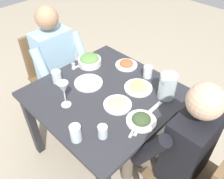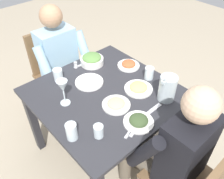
{
  "view_description": "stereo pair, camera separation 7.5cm",
  "coord_description": "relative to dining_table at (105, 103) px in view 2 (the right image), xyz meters",
  "views": [
    {
      "loc": [
        -0.88,
        -0.94,
        1.83
      ],
      "look_at": [
        0.06,
        -0.02,
        0.71
      ],
      "focal_mm": 37.43,
      "sensor_mm": 36.0,
      "label": 1
    },
    {
      "loc": [
        -0.82,
        -0.99,
        1.83
      ],
      "look_at": [
        0.06,
        -0.02,
        0.71
      ],
      "focal_mm": 37.43,
      "sensor_mm": 36.0,
      "label": 2
    }
  ],
  "objects": [
    {
      "name": "water_glass_center",
      "position": [
        0.37,
        -0.1,
        0.15
      ],
      "size": [
        0.07,
        0.07,
        0.1
      ],
      "primitive_type": "cylinder",
      "color": "silver",
      "rests_on": "dining_table"
    },
    {
      "name": "fork_near",
      "position": [
        -0.07,
        -0.38,
        0.11
      ],
      "size": [
        0.17,
        0.08,
        0.01
      ],
      "primitive_type": "cube",
      "rotation": [
        0.0,
        0.0,
        0.35
      ],
      "color": "silver",
      "rests_on": "dining_table"
    },
    {
      "name": "plate_rice_curry",
      "position": [
        0.37,
        0.12,
        0.12
      ],
      "size": [
        0.19,
        0.19,
        0.05
      ],
      "color": "white",
      "rests_on": "dining_table"
    },
    {
      "name": "chair_far",
      "position": [
        0.03,
        0.8,
        -0.12
      ],
      "size": [
        0.4,
        0.4,
        0.86
      ],
      "color": "brown",
      "rests_on": "ground_plane"
    },
    {
      "name": "knife_near",
      "position": [
        0.1,
        0.4,
        0.11
      ],
      "size": [
        0.19,
        0.04,
        0.01
      ],
      "primitive_type": "cube",
      "rotation": [
        0.0,
        0.0,
        -0.1
      ],
      "color": "silver",
      "rests_on": "dining_table"
    },
    {
      "name": "water_pitcher",
      "position": [
        0.28,
        -0.34,
        0.2
      ],
      "size": [
        0.16,
        0.12,
        0.19
      ],
      "color": "silver",
      "rests_on": "dining_table"
    },
    {
      "name": "wine_glass",
      "position": [
        -0.28,
        0.1,
        0.25
      ],
      "size": [
        0.08,
        0.08,
        0.2
      ],
      "color": "silver",
      "rests_on": "dining_table"
    },
    {
      "name": "water_glass_by_pitcher",
      "position": [
        -0.17,
        0.35,
        0.15
      ],
      "size": [
        0.07,
        0.07,
        0.1
      ],
      "primitive_type": "cylinder",
      "color": "silver",
      "rests_on": "dining_table"
    },
    {
      "name": "salad_bowl",
      "position": [
        0.16,
        0.35,
        0.15
      ],
      "size": [
        0.2,
        0.2,
        0.09
      ],
      "color": "white",
      "rests_on": "dining_table"
    },
    {
      "name": "water_glass_far_left",
      "position": [
        -0.29,
        -0.28,
        0.15
      ],
      "size": [
        0.06,
        0.06,
        0.09
      ],
      "primitive_type": "cylinder",
      "color": "silver",
      "rests_on": "dining_table"
    },
    {
      "name": "plate_dolmas",
      "position": [
        -0.03,
        -0.37,
        0.12
      ],
      "size": [
        0.2,
        0.2,
        0.05
      ],
      "color": "white",
      "rests_on": "dining_table"
    },
    {
      "name": "plate_yoghurt",
      "position": [
        -0.02,
        0.17,
        0.12
      ],
      "size": [
        0.22,
        0.22,
        0.05
      ],
      "color": "white",
      "rests_on": "dining_table"
    },
    {
      "name": "water_glass_near_left",
      "position": [
        -0.41,
        -0.18,
        0.16
      ],
      "size": [
        0.07,
        0.07,
        0.11
      ],
      "primitive_type": "cylinder",
      "color": "silver",
      "rests_on": "dining_table"
    },
    {
      "name": "ground_plane",
      "position": [
        0.0,
        0.0,
        -0.6
      ],
      "size": [
        8.0,
        8.0,
        0.0
      ],
      "primitive_type": "plane",
      "color": "tan"
    },
    {
      "name": "plate_fries",
      "position": [
        0.21,
        -0.14,
        0.12
      ],
      "size": [
        0.21,
        0.21,
        0.05
      ],
      "color": "white",
      "rests_on": "dining_table"
    },
    {
      "name": "salt_shaker",
      "position": [
        0.03,
        0.4,
        0.13
      ],
      "size": [
        0.03,
        0.03,
        0.05
      ],
      "color": "white",
      "rests_on": "dining_table"
    },
    {
      "name": "plate_beans",
      "position": [
        -0.03,
        -0.16,
        0.12
      ],
      "size": [
        0.2,
        0.2,
        0.04
      ],
      "color": "white",
      "rests_on": "dining_table"
    },
    {
      "name": "dining_table",
      "position": [
        0.0,
        0.0,
        0.0
      ],
      "size": [
        0.97,
        0.97,
        0.7
      ],
      "color": "#2D2D33",
      "rests_on": "ground_plane"
    },
    {
      "name": "fork_far",
      "position": [
        0.12,
        -0.36,
        0.11
      ],
      "size": [
        0.17,
        0.03,
        0.01
      ],
      "primitive_type": "cube",
      "rotation": [
        0.0,
        0.0,
        0.02
      ],
      "color": "silver",
      "rests_on": "dining_table"
    },
    {
      "name": "diner_far",
      "position": [
        0.03,
        0.6,
        0.03
      ],
      "size": [
        0.48,
        0.53,
        1.15
      ],
      "color": "#9EC6E0",
      "rests_on": "ground_plane"
    },
    {
      "name": "knife_far",
      "position": [
        -0.1,
        -0.38,
        0.11
      ],
      "size": [
        0.18,
        0.07,
        0.01
      ],
      "primitive_type": "cube",
      "rotation": [
        0.0,
        0.0,
        0.28
      ],
      "color": "silver",
      "rests_on": "dining_table"
    },
    {
      "name": "diner_near",
      "position": [
        0.02,
        -0.6,
        0.03
      ],
      "size": [
        0.48,
        0.53,
        1.15
      ],
      "color": "black",
      "rests_on": "ground_plane"
    }
  ]
}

